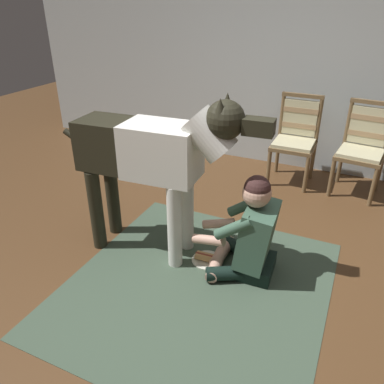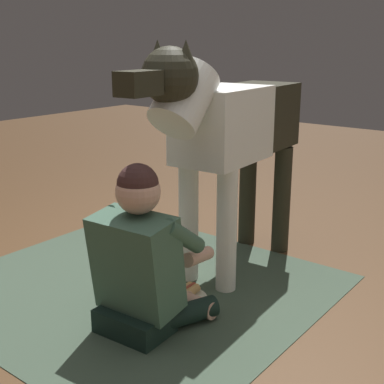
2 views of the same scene
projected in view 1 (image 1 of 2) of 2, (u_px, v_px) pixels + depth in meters
name	position (u px, v px, depth m)	size (l,w,h in m)	color
ground_plane	(216.00, 287.00, 2.86)	(12.85, 12.85, 0.00)	#50341D
back_wall	(303.00, 59.00, 4.35)	(7.43, 0.10, 2.60)	#AEB9BB
area_rug	(197.00, 285.00, 2.88)	(1.86, 1.99, 0.01)	#3C4E3D
dining_chair_left_of_pair	(296.00, 135.00, 4.30)	(0.46, 0.47, 0.98)	brown
dining_chair_right_of_pair	(363.00, 144.00, 4.04)	(0.51, 0.51, 0.98)	brown
person_sitting_on_floor	(250.00, 235.00, 2.88)	(0.64, 0.58, 0.83)	black
large_dog	(153.00, 155.00, 2.89)	(1.69, 0.42, 1.37)	silver
hot_dog_on_plate	(207.00, 258.00, 3.14)	(0.26, 0.26, 0.06)	silver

